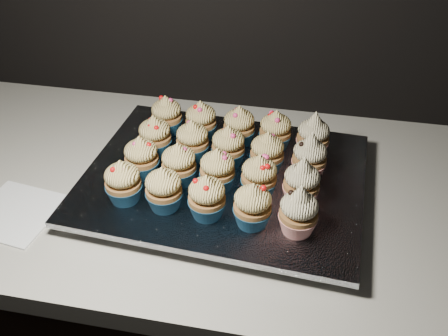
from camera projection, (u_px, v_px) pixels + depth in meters
name	position (u px, v px, depth m)	size (l,w,h in m)	color
cabinet	(203.00, 327.00, 1.25)	(2.40, 0.60, 0.86)	black
worktop	(197.00, 189.00, 0.97)	(2.44, 0.64, 0.04)	beige
napkin	(16.00, 213.00, 0.89)	(0.14, 0.14, 0.00)	white
baking_tray	(224.00, 184.00, 0.94)	(0.47, 0.36, 0.02)	black
foil_lining	(224.00, 177.00, 0.92)	(0.51, 0.40, 0.01)	silver
cupcake_0	(123.00, 182.00, 0.84)	(0.06, 0.06, 0.08)	navy
cupcake_1	(164.00, 189.00, 0.83)	(0.06, 0.06, 0.08)	navy
cupcake_2	(207.00, 197.00, 0.81)	(0.06, 0.06, 0.08)	navy
cupcake_3	(253.00, 206.00, 0.80)	(0.06, 0.06, 0.08)	navy
cupcake_4	(299.00, 212.00, 0.78)	(0.06, 0.06, 0.10)	red
cupcake_5	(142.00, 158.00, 0.90)	(0.06, 0.06, 0.08)	navy
cupcake_6	(179.00, 164.00, 0.88)	(0.06, 0.06, 0.08)	navy
cupcake_7	(217.00, 170.00, 0.87)	(0.06, 0.06, 0.08)	navy
cupcake_8	(259.00, 177.00, 0.86)	(0.06, 0.06, 0.08)	navy
cupcake_9	(302.00, 183.00, 0.84)	(0.06, 0.06, 0.10)	red
cupcake_10	(155.00, 136.00, 0.96)	(0.06, 0.06, 0.08)	navy
cupcake_11	(192.00, 141.00, 0.94)	(0.06, 0.06, 0.08)	navy
cupcake_12	(228.00, 147.00, 0.93)	(0.06, 0.06, 0.08)	navy
cupcake_13	(267.00, 153.00, 0.91)	(0.06, 0.06, 0.08)	navy
cupcake_14	(310.00, 157.00, 0.90)	(0.06, 0.06, 0.10)	red
cupcake_15	(167.00, 116.00, 1.02)	(0.06, 0.06, 0.08)	navy
cupcake_16	(201.00, 121.00, 1.00)	(0.06, 0.06, 0.08)	navy
cupcake_17	(239.00, 126.00, 0.98)	(0.06, 0.06, 0.08)	navy
cupcake_18	(275.00, 131.00, 0.97)	(0.06, 0.06, 0.08)	navy
cupcake_19	(313.00, 136.00, 0.95)	(0.06, 0.06, 0.10)	red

